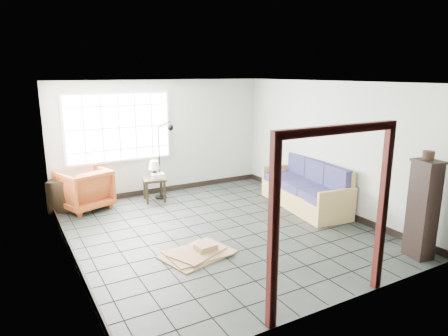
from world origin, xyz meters
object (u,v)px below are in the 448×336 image
armchair (84,187)px  tall_shelf (423,209)px  futon_sofa (307,190)px  side_table (154,182)px

armchair → tall_shelf: 6.26m
futon_sofa → armchair: (-4.08, 2.15, 0.11)m
futon_sofa → armchair: size_ratio=2.49×
futon_sofa → armchair: 4.62m
side_table → tall_shelf: (2.58, -4.60, 0.35)m
futon_sofa → side_table: 3.29m
armchair → futon_sofa: bearing=133.1°
armchair → side_table: 1.45m
futon_sofa → tall_shelf: size_ratio=1.52×
futon_sofa → side_table: size_ratio=4.22×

